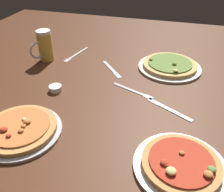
# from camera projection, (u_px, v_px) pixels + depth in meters

# --- Properties ---
(ground_plane) EXTENTS (2.40, 2.40, 0.03)m
(ground_plane) POSITION_uv_depth(u_px,v_px,m) (112.00, 103.00, 1.06)
(ground_plane) COLOR #4C2816
(pizza_plate_near) EXTENTS (0.29, 0.29, 0.05)m
(pizza_plate_near) POSITION_uv_depth(u_px,v_px,m) (181.00, 165.00, 0.74)
(pizza_plate_near) COLOR silver
(pizza_plate_near) RESTS_ON ground_plane
(pizza_plate_far) EXTENTS (0.33, 0.33, 0.05)m
(pizza_plate_far) POSITION_uv_depth(u_px,v_px,m) (170.00, 66.00, 1.29)
(pizza_plate_far) COLOR silver
(pizza_plate_far) RESTS_ON ground_plane
(pizza_plate_side) EXTENTS (0.30, 0.30, 0.05)m
(pizza_plate_side) POSITION_uv_depth(u_px,v_px,m) (20.00, 129.00, 0.87)
(pizza_plate_side) COLOR #B2B2B7
(pizza_plate_side) RESTS_ON ground_plane
(beer_mug_dark) EXTENTS (0.09, 0.13, 0.17)m
(beer_mug_dark) POSITION_uv_depth(u_px,v_px,m) (45.00, 46.00, 1.33)
(beer_mug_dark) COLOR gold
(beer_mug_dark) RESTS_ON ground_plane
(ramekin_sauce) EXTENTS (0.06, 0.06, 0.03)m
(ramekin_sauce) POSITION_uv_depth(u_px,v_px,m) (56.00, 88.00, 1.11)
(ramekin_sauce) COLOR white
(ramekin_sauce) RESTS_ON ground_plane
(fork_left) EXTENTS (0.21, 0.10, 0.01)m
(fork_left) POSITION_uv_depth(u_px,v_px,m) (134.00, 91.00, 1.11)
(fork_left) COLOR silver
(fork_left) RESTS_ON ground_plane
(knife_right) EXTENTS (0.15, 0.17, 0.01)m
(knife_right) POSITION_uv_depth(u_px,v_px,m) (112.00, 69.00, 1.29)
(knife_right) COLOR silver
(knife_right) RESTS_ON ground_plane
(fork_spare) EXTENTS (0.07, 0.23, 0.01)m
(fork_spare) POSITION_uv_depth(u_px,v_px,m) (76.00, 54.00, 1.44)
(fork_spare) COLOR silver
(fork_spare) RESTS_ON ground_plane
(knife_spare) EXTENTS (0.20, 0.12, 0.01)m
(knife_spare) POSITION_uv_depth(u_px,v_px,m) (169.00, 109.00, 1.00)
(knife_spare) COLOR silver
(knife_spare) RESTS_ON ground_plane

